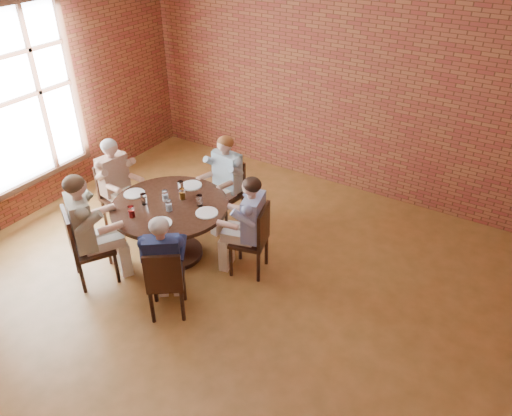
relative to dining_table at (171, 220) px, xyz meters
The scene contains 26 objects.
floor 1.27m from the dining_table, 38.96° to the right, with size 7.00×7.00×0.00m, color #9E6431.
wall_back 3.14m from the dining_table, 72.01° to the left, with size 7.00×7.00×0.00m, color brown.
window 2.56m from the dining_table, behind, with size 0.10×2.16×2.36m.
dining_table is the anchor object (origin of this frame).
chair_a 1.06m from the dining_table, 14.82° to the left, with size 0.49×0.49×0.90m.
diner_a 0.99m from the dining_table, 14.82° to the left, with size 0.49×0.60×1.27m, color #4459B2, non-canonical shape.
chair_b 1.03m from the dining_table, 82.10° to the left, with size 0.45×0.45×0.91m.
diner_b 0.96m from the dining_table, 82.10° to the left, with size 0.49×0.61×1.28m, color #9DBBC9, non-canonical shape.
chair_c 1.11m from the dining_table, behind, with size 0.45×0.45×0.90m.
diner_c 1.04m from the dining_table, behind, with size 0.49×0.60×1.27m, color brown, non-canonical shape.
chair_d 1.04m from the dining_table, 120.98° to the right, with size 0.61×0.61×0.96m.
diner_d 0.97m from the dining_table, 120.98° to the right, with size 0.55×0.68×1.38m, color tan, non-canonical shape.
chair_e 1.07m from the dining_table, 53.39° to the right, with size 0.53×0.53×0.88m.
diner_e 1.00m from the dining_table, 53.39° to the right, with size 0.47×0.58×1.23m, color #161C3E, non-canonical shape.
plate_a 0.55m from the dining_table, ahead, with size 0.26×0.26×0.01m, color white.
plate_b 0.54m from the dining_table, 95.90° to the left, with size 0.26×0.26×0.01m, color white.
plate_c 0.57m from the dining_table, behind, with size 0.26×0.26×0.01m, color white.
plate_d 0.47m from the dining_table, 64.04° to the right, with size 0.26×0.26×0.01m, color white.
glass_a 0.47m from the dining_table, 27.91° to the left, with size 0.07×0.07×0.14m, color white.
glass_b 0.35m from the dining_table, 74.69° to the left, with size 0.07×0.07×0.14m, color white.
glass_c 0.43m from the dining_table, 103.59° to the left, with size 0.07×0.07×0.14m, color white.
glass_d 0.31m from the dining_table, 155.81° to the left, with size 0.07×0.07×0.14m, color white.
glass_e 0.42m from the dining_table, 149.56° to the right, with size 0.07×0.07×0.14m, color white.
glass_f 0.55m from the dining_table, 113.67° to the right, with size 0.07×0.07×0.14m, color white.
glass_g 0.32m from the dining_table, 50.64° to the right, with size 0.07×0.07×0.14m, color white.
smartphone 0.53m from the dining_table, 64.92° to the right, with size 0.07×0.15×0.01m, color black.
Camera 1 is at (2.61, -2.97, 3.89)m, focal length 35.00 mm.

